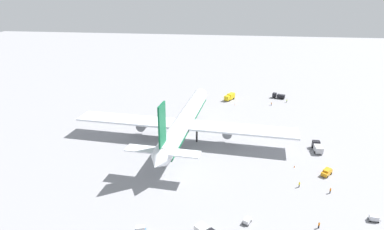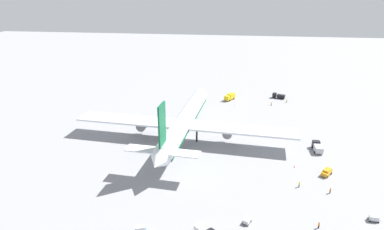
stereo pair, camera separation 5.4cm
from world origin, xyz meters
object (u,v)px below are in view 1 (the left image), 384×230
(baggage_cart_2, at_px, (374,218))
(ground_worker_1, at_px, (271,104))
(service_truck_4, at_px, (230,97))
(ground_worker_0, at_px, (330,190))
(traffic_cone_0, at_px, (294,166))
(ground_worker_2, at_px, (319,225))
(traffic_cone_1, at_px, (235,105))
(airliner, at_px, (184,121))
(service_truck_3, at_px, (317,147))
(baggage_cart_0, at_px, (247,221))
(ground_worker_4, at_px, (287,101))
(baggage_cart_1, at_px, (140,229))
(service_van, at_px, (327,172))
(service_truck_2, at_px, (278,96))
(ground_worker_3, at_px, (299,184))

(baggage_cart_2, distance_m, ground_worker_1, 84.59)
(service_truck_4, distance_m, ground_worker_0, 83.71)
(ground_worker_0, bearing_deg, traffic_cone_0, 30.49)
(ground_worker_2, bearing_deg, traffic_cone_1, 14.12)
(service_truck_4, xyz_separation_m, ground_worker_2, (-93.04, -24.31, -0.89))
(airliner, height_order, service_truck_3, airliner)
(baggage_cart_0, distance_m, ground_worker_4, 96.20)
(baggage_cart_1, bearing_deg, service_truck_3, -45.88)
(service_truck_3, height_order, traffic_cone_0, service_truck_3)
(traffic_cone_0, bearing_deg, service_van, -110.28)
(service_truck_2, distance_m, traffic_cone_0, 71.12)
(baggage_cart_1, xyz_separation_m, ground_worker_0, (22.37, -47.82, 0.08))
(ground_worker_0, xyz_separation_m, traffic_cone_0, (13.09, 7.71, -0.62))
(service_truck_4, height_order, ground_worker_0, service_truck_4)
(airliner, relative_size, service_truck_4, 11.59)
(baggage_cart_2, xyz_separation_m, ground_worker_1, (82.72, 17.71, 0.03))
(ground_worker_4, distance_m, traffic_cone_0, 65.26)
(airliner, distance_m, baggage_cart_1, 51.82)
(service_truck_4, distance_m, ground_worker_4, 28.57)
(baggage_cart_2, bearing_deg, service_truck_2, 7.91)
(service_truck_4, xyz_separation_m, ground_worker_1, (-5.72, -20.48, -0.90))
(baggage_cart_0, bearing_deg, traffic_cone_1, 3.08)
(airliner, distance_m, ground_worker_4, 66.22)
(airliner, distance_m, service_truck_2, 68.67)
(service_truck_2, bearing_deg, baggage_cart_2, -172.09)
(airliner, xyz_separation_m, service_van, (-19.26, -47.29, -6.25))
(service_truck_2, height_order, ground_worker_3, service_truck_2)
(service_truck_3, relative_size, baggage_cart_1, 2.04)
(service_truck_2, height_order, baggage_cart_1, service_truck_2)
(service_truck_4, bearing_deg, ground_worker_4, -89.69)
(service_truck_3, relative_size, ground_worker_1, 3.97)
(service_van, xyz_separation_m, ground_worker_2, (-24.86, 7.54, -0.18))
(ground_worker_2, xyz_separation_m, traffic_cone_0, (28.19, 1.47, -0.57))
(service_truck_3, distance_m, ground_worker_4, 52.44)
(baggage_cart_1, bearing_deg, traffic_cone_0, -48.52)
(airliner, xyz_separation_m, baggage_cart_1, (-51.38, 1.83, -6.47))
(ground_worker_0, bearing_deg, baggage_cart_1, 115.07)
(service_van, bearing_deg, baggage_cart_1, 123.18)
(service_truck_3, relative_size, traffic_cone_0, 12.00)
(baggage_cart_1, relative_size, traffic_cone_0, 5.88)
(service_truck_3, height_order, ground_worker_2, service_truck_3)
(ground_worker_1, distance_m, traffic_cone_0, 59.18)
(airliner, distance_m, traffic_cone_0, 42.05)
(baggage_cart_0, xyz_separation_m, baggage_cart_2, (5.27, -30.72, 0.11))
(traffic_cone_1, bearing_deg, service_truck_2, -57.80)
(airliner, xyz_separation_m, service_truck_3, (-3.22, -47.83, -5.81))
(ground_worker_0, relative_size, traffic_cone_0, 3.19)
(baggage_cart_0, xyz_separation_m, traffic_cone_0, (28.85, -15.37, -0.42))
(baggage_cart_1, relative_size, ground_worker_4, 1.92)
(ground_worker_1, bearing_deg, baggage_cart_1, 158.24)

